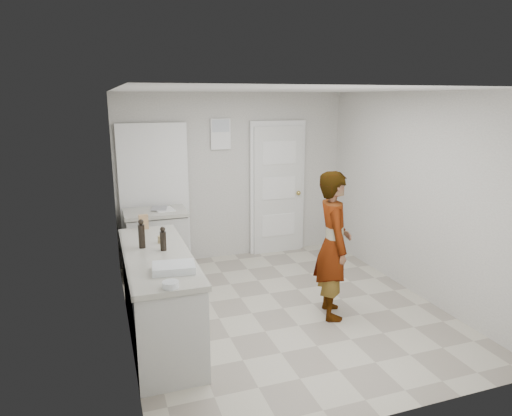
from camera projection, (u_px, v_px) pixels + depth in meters
name	position (u px, v px, depth m)	size (l,w,h in m)	color
ground	(283.00, 308.00, 5.38)	(4.00, 4.00, 0.00)	gray
room_shell	(224.00, 193.00, 6.88)	(4.00, 4.00, 4.00)	#ADAAA3
main_counter	(159.00, 299.00, 4.64)	(0.64, 1.96, 0.93)	beige
side_counter	(157.00, 246.00, 6.30)	(0.84, 0.61, 0.93)	beige
person	(333.00, 245.00, 5.05)	(0.61, 0.40, 1.66)	silver
cake_mix_box	(144.00, 222.00, 5.31)	(0.11, 0.05, 0.17)	#9D744E
spice_jar	(160.00, 239.00, 4.81)	(0.05, 0.05, 0.08)	tan
oil_cruet_a	(163.00, 239.00, 4.56)	(0.06, 0.06, 0.25)	black
oil_cruet_b	(142.00, 234.00, 4.63)	(0.07, 0.07, 0.30)	black
baking_dish	(174.00, 268.00, 4.03)	(0.40, 0.31, 0.07)	silver
egg_bowl	(171.00, 285.00, 3.68)	(0.13, 0.13, 0.05)	silver
papers	(164.00, 209.00, 6.25)	(0.24, 0.31, 0.01)	white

